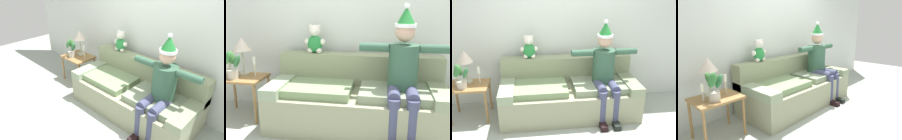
# 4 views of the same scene
# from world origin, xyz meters

# --- Properties ---
(back_wall) EXTENTS (7.00, 0.10, 2.70)m
(back_wall) POSITION_xyz_m (0.00, 1.55, 1.35)
(back_wall) COLOR silver
(back_wall) RESTS_ON ground_plane
(couch) EXTENTS (2.15, 0.93, 0.87)m
(couch) POSITION_xyz_m (0.00, 1.01, 0.34)
(couch) COLOR gray
(couch) RESTS_ON ground_plane
(person_seated) EXTENTS (1.02, 0.77, 1.53)m
(person_seated) POSITION_xyz_m (0.54, 0.84, 0.78)
(person_seated) COLOR #315540
(person_seated) RESTS_ON ground_plane
(teddy_bear) EXTENTS (0.29, 0.17, 0.38)m
(teddy_bear) POSITION_xyz_m (-0.61, 1.30, 1.04)
(teddy_bear) COLOR #28873F
(teddy_bear) RESTS_ON couch
(side_table) EXTENTS (0.60, 0.49, 0.56)m
(side_table) POSITION_xyz_m (-1.55, 1.02, 0.48)
(side_table) COLOR olive
(side_table) RESTS_ON ground_plane
(table_lamp) EXTENTS (0.24, 0.24, 0.52)m
(table_lamp) POSITION_xyz_m (-1.58, 1.12, 0.97)
(table_lamp) COLOR #B6B79D
(table_lamp) RESTS_ON side_table
(potted_plant) EXTENTS (0.25, 0.21, 0.39)m
(potted_plant) POSITION_xyz_m (-1.62, 0.91, 0.74)
(potted_plant) COLOR #B8AF9E
(potted_plant) RESTS_ON side_table
(candle_tall) EXTENTS (0.04, 0.04, 0.23)m
(candle_tall) POSITION_xyz_m (-1.72, 1.00, 0.71)
(candle_tall) COLOR beige
(candle_tall) RESTS_ON side_table
(candle_short) EXTENTS (0.04, 0.04, 0.27)m
(candle_short) POSITION_xyz_m (-1.38, 1.06, 0.74)
(candle_short) COLOR beige
(candle_short) RESTS_ON side_table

